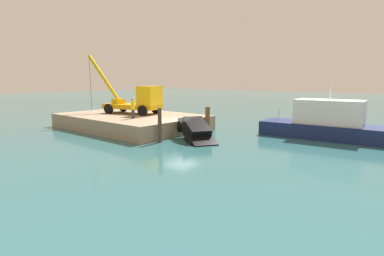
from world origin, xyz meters
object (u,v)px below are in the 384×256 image
Objects in this scene: crane_truck at (138,100)px; dock_worker at (133,108)px; salvaged_car at (197,132)px; moored_yacht at (360,134)px.

crane_truck is 4.47× the size of dock_worker.
crane_truck is 3.76m from dock_worker.
dock_worker is 6.72m from salvaged_car.
crane_truck is at bearing 133.61° from dock_worker.
salvaged_car is (6.47, 0.97, -1.53)m from dock_worker.
salvaged_car is (9.04, -1.73, -1.96)m from crane_truck.
crane_truck reaches higher than salvaged_car.
dock_worker is at bearing -46.39° from crane_truck.
crane_truck is at bearing -161.75° from moored_yacht.
moored_yacht is at bearing 39.19° from salvaged_car.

